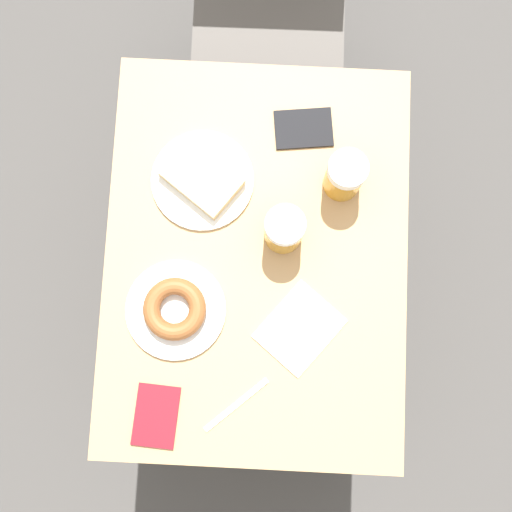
% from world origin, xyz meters
% --- Properties ---
extents(ground_plane, '(8.00, 8.00, 0.00)m').
position_xyz_m(ground_plane, '(0.00, 0.00, 0.00)').
color(ground_plane, '#474442').
extents(table, '(0.65, 0.87, 0.72)m').
position_xyz_m(table, '(0.00, 0.00, 0.64)').
color(table, tan).
rests_on(table, ground_plane).
extents(plate_with_cake, '(0.22, 0.22, 0.04)m').
position_xyz_m(plate_with_cake, '(-0.12, 0.16, 0.73)').
color(plate_with_cake, white).
rests_on(plate_with_cake, table).
extents(plate_with_donut, '(0.21, 0.21, 0.05)m').
position_xyz_m(plate_with_donut, '(-0.16, -0.12, 0.74)').
color(plate_with_donut, white).
rests_on(plate_with_donut, table).
extents(beer_mug_left, '(0.08, 0.08, 0.13)m').
position_xyz_m(beer_mug_left, '(0.18, 0.17, 0.78)').
color(beer_mug_left, '#C68C23').
rests_on(beer_mug_left, table).
extents(beer_mug_center, '(0.08, 0.08, 0.13)m').
position_xyz_m(beer_mug_center, '(0.06, 0.05, 0.78)').
color(beer_mug_center, '#C68C23').
rests_on(beer_mug_center, table).
extents(napkin_folded, '(0.20, 0.21, 0.00)m').
position_xyz_m(napkin_folded, '(0.10, -0.15, 0.72)').
color(napkin_folded, white).
rests_on(napkin_folded, table).
extents(fork, '(0.13, 0.12, 0.00)m').
position_xyz_m(fork, '(-0.03, -0.31, 0.72)').
color(fork, silver).
rests_on(fork, table).
extents(passport_near_edge, '(0.10, 0.13, 0.01)m').
position_xyz_m(passport_near_edge, '(-0.19, -0.34, 0.72)').
color(passport_near_edge, maroon).
rests_on(passport_near_edge, table).
extents(passport_far_edge, '(0.14, 0.10, 0.01)m').
position_xyz_m(passport_far_edge, '(0.09, 0.29, 0.72)').
color(passport_far_edge, black).
rests_on(passport_far_edge, table).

